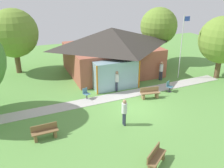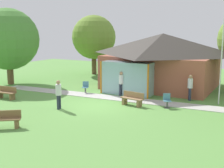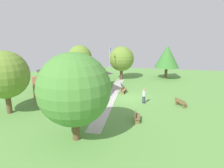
{
  "view_description": "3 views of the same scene",
  "coord_description": "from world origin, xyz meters",
  "px_view_note": "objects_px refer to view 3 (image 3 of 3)",
  "views": [
    {
      "loc": [
        -7.44,
        -14.17,
        8.32
      ],
      "look_at": [
        -0.81,
        2.37,
        1.06
      ],
      "focal_mm": 40.3,
      "sensor_mm": 36.0,
      "label": 1
    },
    {
      "loc": [
        9.15,
        -15.07,
        4.65
      ],
      "look_at": [
        0.33,
        1.13,
        1.22
      ],
      "focal_mm": 46.92,
      "sensor_mm": 36.0,
      "label": 2
    },
    {
      "loc": [
        -22.72,
        -2.63,
        7.59
      ],
      "look_at": [
        0.6,
        2.36,
        1.47
      ],
      "focal_mm": 31.18,
      "sensor_mm": 36.0,
      "label": 3
    }
  ],
  "objects_px": {
    "bench_mid_left": "(137,117)",
    "tree_behind_pavilion_right": "(80,57)",
    "patio_chair_lawn_spare": "(122,86)",
    "pavilion": "(74,75)",
    "tree_behind_pavilion_left": "(5,75)",
    "visitor_near_flagpole": "(107,80)",
    "tree_far_east": "(167,57)",
    "flagpole": "(110,64)",
    "tree_west_hedge": "(74,90)",
    "patio_chair_west": "(102,100)",
    "tree_east_hedge": "(122,59)",
    "bench_rear_near_path": "(123,90)",
    "bench_front_center": "(181,103)",
    "visitor_strolling_lawn": "(144,95)",
    "visitor_by_porch": "(104,88)"
  },
  "relations": [
    {
      "from": "tree_far_east",
      "to": "bench_mid_left",
      "type": "bearing_deg",
      "value": 169.38
    },
    {
      "from": "flagpole",
      "to": "bench_rear_near_path",
      "type": "height_order",
      "value": "flagpole"
    },
    {
      "from": "patio_chair_lawn_spare",
      "to": "visitor_near_flagpole",
      "type": "height_order",
      "value": "visitor_near_flagpole"
    },
    {
      "from": "bench_front_center",
      "to": "patio_chair_lawn_spare",
      "type": "height_order",
      "value": "patio_chair_lawn_spare"
    },
    {
      "from": "flagpole",
      "to": "bench_front_center",
      "type": "distance_m",
      "value": 13.06
    },
    {
      "from": "flagpole",
      "to": "tree_far_east",
      "type": "xyz_separation_m",
      "value": [
        5.48,
        -8.86,
        0.71
      ]
    },
    {
      "from": "bench_mid_left",
      "to": "patio_chair_west",
      "type": "relative_size",
      "value": 1.77
    },
    {
      "from": "bench_mid_left",
      "to": "visitor_near_flagpole",
      "type": "bearing_deg",
      "value": -156.54
    },
    {
      "from": "tree_far_east",
      "to": "tree_east_hedge",
      "type": "relative_size",
      "value": 1.02
    },
    {
      "from": "visitor_strolling_lawn",
      "to": "visitor_by_porch",
      "type": "relative_size",
      "value": 1.0
    },
    {
      "from": "bench_front_center",
      "to": "tree_far_east",
      "type": "distance_m",
      "value": 14.23
    },
    {
      "from": "bench_mid_left",
      "to": "tree_west_hedge",
      "type": "distance_m",
      "value": 6.74
    },
    {
      "from": "visitor_near_flagpole",
      "to": "flagpole",
      "type": "bearing_deg",
      "value": 59.57
    },
    {
      "from": "tree_behind_pavilion_left",
      "to": "tree_west_hedge",
      "type": "relative_size",
      "value": 0.95
    },
    {
      "from": "visitor_by_porch",
      "to": "tree_behind_pavilion_left",
      "type": "bearing_deg",
      "value": -102.11
    },
    {
      "from": "visitor_near_flagpole",
      "to": "tree_behind_pavilion_left",
      "type": "xyz_separation_m",
      "value": [
        -11.86,
        7.01,
        2.85
      ]
    },
    {
      "from": "pavilion",
      "to": "tree_west_hedge",
      "type": "bearing_deg",
      "value": -156.86
    },
    {
      "from": "bench_mid_left",
      "to": "bench_front_center",
      "type": "distance_m",
      "value": 6.36
    },
    {
      "from": "pavilion",
      "to": "flagpole",
      "type": "height_order",
      "value": "flagpole"
    },
    {
      "from": "tree_behind_pavilion_right",
      "to": "flagpole",
      "type": "bearing_deg",
      "value": -98.4
    },
    {
      "from": "bench_rear_near_path",
      "to": "tree_behind_pavilion_right",
      "type": "bearing_deg",
      "value": -115.15
    },
    {
      "from": "flagpole",
      "to": "tree_behind_pavilion_right",
      "type": "height_order",
      "value": "tree_behind_pavilion_right"
    },
    {
      "from": "bench_mid_left",
      "to": "tree_behind_pavilion_right",
      "type": "xyz_separation_m",
      "value": [
        13.74,
        10.59,
        3.52
      ]
    },
    {
      "from": "visitor_near_flagpole",
      "to": "tree_behind_pavilion_left",
      "type": "height_order",
      "value": "tree_behind_pavilion_left"
    },
    {
      "from": "pavilion",
      "to": "visitor_strolling_lawn",
      "type": "height_order",
      "value": "pavilion"
    },
    {
      "from": "bench_mid_left",
      "to": "patio_chair_lawn_spare",
      "type": "xyz_separation_m",
      "value": [
        10.33,
        3.01,
        0.01
      ]
    },
    {
      "from": "pavilion",
      "to": "bench_mid_left",
      "type": "height_order",
      "value": "pavilion"
    },
    {
      "from": "tree_behind_pavilion_right",
      "to": "bench_mid_left",
      "type": "bearing_deg",
      "value": -142.37
    },
    {
      "from": "bench_rear_near_path",
      "to": "tree_east_hedge",
      "type": "relative_size",
      "value": 0.27
    },
    {
      "from": "tree_behind_pavilion_left",
      "to": "pavilion",
      "type": "bearing_deg",
      "value": -21.29
    },
    {
      "from": "tree_east_hedge",
      "to": "tree_far_east",
      "type": "bearing_deg",
      "value": -74.2
    },
    {
      "from": "patio_chair_lawn_spare",
      "to": "tree_east_hedge",
      "type": "xyz_separation_m",
      "value": [
        5.98,
        1.11,
        3.12
      ]
    },
    {
      "from": "patio_chair_lawn_spare",
      "to": "visitor_strolling_lawn",
      "type": "distance_m",
      "value": 6.51
    },
    {
      "from": "bench_mid_left",
      "to": "patio_chair_west",
      "type": "distance_m",
      "value": 5.55
    },
    {
      "from": "pavilion",
      "to": "patio_chair_lawn_spare",
      "type": "relative_size",
      "value": 10.7
    },
    {
      "from": "bench_rear_near_path",
      "to": "tree_west_hedge",
      "type": "relative_size",
      "value": 0.24
    },
    {
      "from": "flagpole",
      "to": "tree_behind_pavilion_right",
      "type": "relative_size",
      "value": 0.97
    },
    {
      "from": "tree_far_east",
      "to": "tree_west_hedge",
      "type": "relative_size",
      "value": 0.89
    },
    {
      "from": "patio_chair_lawn_spare",
      "to": "pavilion",
      "type": "bearing_deg",
      "value": -97.14
    },
    {
      "from": "tree_behind_pavilion_left",
      "to": "bench_mid_left",
      "type": "bearing_deg",
      "value": -86.43
    },
    {
      "from": "tree_far_east",
      "to": "flagpole",
      "type": "bearing_deg",
      "value": 121.73
    },
    {
      "from": "pavilion",
      "to": "flagpole",
      "type": "distance_m",
      "value": 6.5
    },
    {
      "from": "tree_behind_pavilion_left",
      "to": "visitor_strolling_lawn",
      "type": "bearing_deg",
      "value": -66.59
    },
    {
      "from": "tree_behind_pavilion_left",
      "to": "tree_east_hedge",
      "type": "distance_m",
      "value": 19.04
    },
    {
      "from": "tree_behind_pavilion_left",
      "to": "visitor_near_flagpole",
      "type": "bearing_deg",
      "value": -30.6
    },
    {
      "from": "pavilion",
      "to": "tree_behind_pavilion_right",
      "type": "height_order",
      "value": "tree_behind_pavilion_right"
    },
    {
      "from": "pavilion",
      "to": "tree_west_hedge",
      "type": "height_order",
      "value": "tree_west_hedge"
    },
    {
      "from": "visitor_strolling_lawn",
      "to": "tree_far_east",
      "type": "xyz_separation_m",
      "value": [
        13.67,
        -3.1,
        2.85
      ]
    },
    {
      "from": "visitor_near_flagpole",
      "to": "tree_east_hedge",
      "type": "height_order",
      "value": "tree_east_hedge"
    },
    {
      "from": "pavilion",
      "to": "patio_chair_lawn_spare",
      "type": "xyz_separation_m",
      "value": [
        2.57,
        -6.17,
        -1.86
      ]
    }
  ]
}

